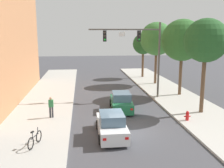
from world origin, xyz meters
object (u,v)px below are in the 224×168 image
traffic_signal_mast (139,46)px  street_tree_farthest (143,44)px  fire_hydrant (187,116)px  car_following_white (112,125)px  pedestrian_sidewalk_left_walker (51,106)px  street_tree_third (157,39)px  car_lead_green (121,102)px  street_tree_second (182,40)px  street_tree_nearest (206,41)px  bicycle_leaning (35,139)px

traffic_signal_mast → street_tree_farthest: bearing=74.7°
traffic_signal_mast → fire_hydrant: size_ratio=10.42×
car_following_white → pedestrian_sidewalk_left_walker: pedestrian_sidewalk_left_walker is taller
street_tree_third → car_lead_green: bearing=-119.6°
street_tree_second → street_tree_farthest: size_ratio=1.23×
traffic_signal_mast → car_following_white: traffic_signal_mast is taller
street_tree_nearest → street_tree_farthest: street_tree_nearest is taller
street_tree_nearest → street_tree_farthest: bearing=92.1°
street_tree_nearest → fire_hydrant: bearing=-137.0°
bicycle_leaning → street_tree_nearest: size_ratio=0.23×
street_tree_second → pedestrian_sidewalk_left_walker: bearing=-153.9°
car_lead_green → street_tree_farthest: size_ratio=0.67×
car_following_white → pedestrian_sidewalk_left_walker: bearing=137.7°
car_lead_green → street_tree_third: bearing=60.4°
traffic_signal_mast → bicycle_leaning: traffic_signal_mast is taller
bicycle_leaning → street_tree_farthest: size_ratio=0.27×
traffic_signal_mast → fire_hydrant: traffic_signal_mast is taller
street_tree_nearest → street_tree_second: 6.32m
traffic_signal_mast → street_tree_third: bearing=61.9°
street_tree_third → street_tree_farthest: street_tree_third is taller
traffic_signal_mast → street_tree_nearest: street_tree_nearest is taller
fire_hydrant → street_tree_third: street_tree_third is taller
traffic_signal_mast → bicycle_leaning: (-8.49, -10.61, -4.83)m
street_tree_farthest → fire_hydrant: bearing=-93.8°
car_lead_green → fire_hydrant: 5.77m
bicycle_leaning → car_lead_green: bearing=48.4°
bicycle_leaning → fire_hydrant: size_ratio=2.39×
car_following_white → pedestrian_sidewalk_left_walker: 5.75m
car_following_white → street_tree_second: street_tree_second is taller
fire_hydrant → street_tree_farthest: street_tree_farthest is taller
car_following_white → street_tree_third: 19.00m
bicycle_leaning → fire_hydrant: bearing=17.1°
street_tree_nearest → car_following_white: bearing=-154.2°
traffic_signal_mast → fire_hydrant: 9.06m
traffic_signal_mast → bicycle_leaning: size_ratio=4.36×
fire_hydrant → street_tree_nearest: (1.98, 1.84, 5.48)m
car_following_white → street_tree_third: bearing=65.0°
car_following_white → street_tree_nearest: bearing=25.8°
street_tree_second → street_tree_farthest: street_tree_second is taller
traffic_signal_mast → fire_hydrant: bearing=-74.0°
car_lead_green → car_following_white: size_ratio=1.02×
street_tree_nearest → bicycle_leaning: bearing=-157.9°
car_lead_green → fire_hydrant: size_ratio=6.01×
street_tree_farthest → car_following_white: bearing=-108.4°
street_tree_second → street_tree_third: street_tree_second is taller
bicycle_leaning → street_tree_third: bearing=55.3°
traffic_signal_mast → car_lead_green: bearing=-122.5°
pedestrian_sidewalk_left_walker → street_tree_farthest: (11.52, 17.98, 3.96)m
street_tree_third → car_following_white: bearing=-115.0°
bicycle_leaning → street_tree_third: street_tree_third is taller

